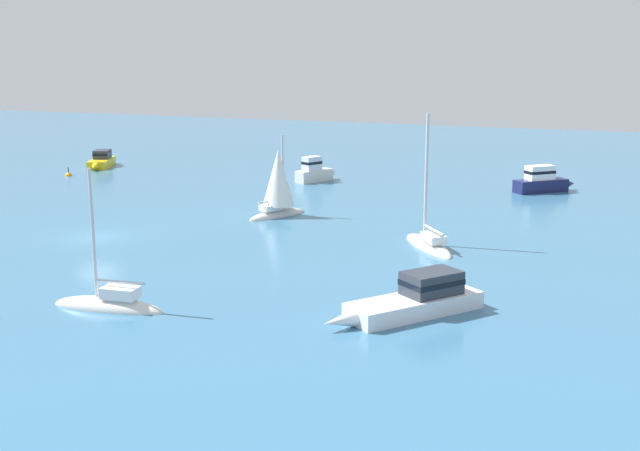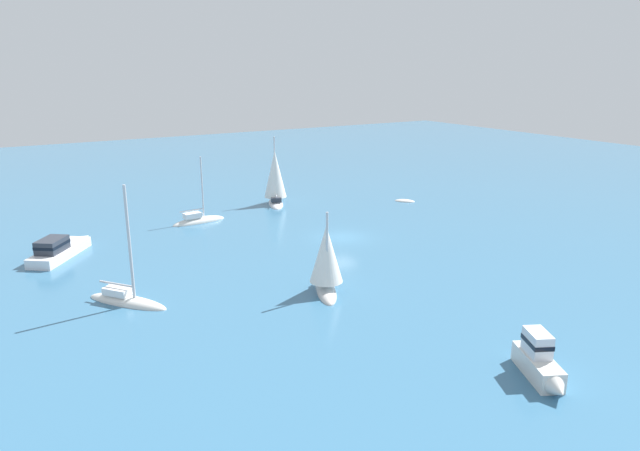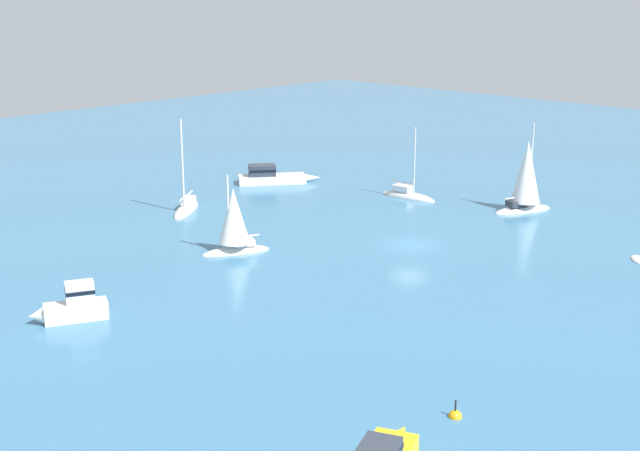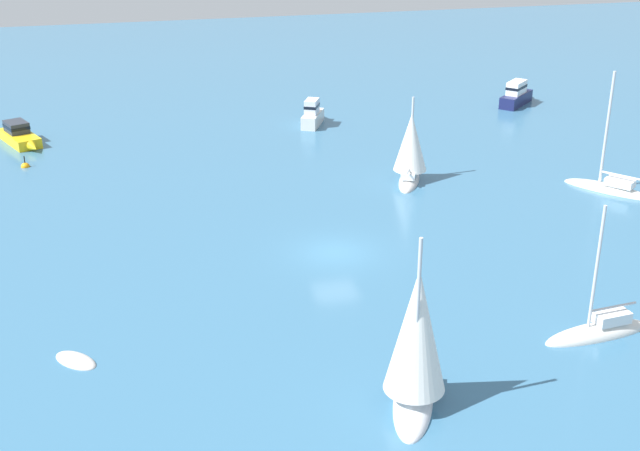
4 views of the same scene
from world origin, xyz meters
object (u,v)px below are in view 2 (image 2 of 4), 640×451
Objects in this scene: sailboat_1 at (127,300)px; launch_1 at (540,362)px; yacht at (275,181)px; sailboat at (326,263)px; cabin_cruiser at (59,249)px; dinghy at (405,201)px; ketch at (198,221)px.

launch_1 is (-15.42, 20.30, 0.68)m from sailboat_1.
sailboat_1 is (21.08, 19.86, -2.46)m from yacht.
sailboat is 0.74× the size of sailboat_1.
cabin_cruiser is 0.86× the size of sailboat_1.
sailboat is 0.86× the size of cabin_cruiser.
sailboat is 0.78× the size of yacht.
yacht reaches higher than launch_1.
dinghy is at bearing 155.10° from sailboat.
ketch is at bearing -151.16° from sailboat.
yacht is 1.10× the size of cabin_cruiser.
dinghy is 0.39× the size of sailboat.
ketch reaches higher than sailboat.
sailboat is 26.53m from yacht.
ketch is 10.93m from yacht.
yacht is 40.60m from launch_1.
yacht is at bearing -161.67° from launch_1.
dinghy is 0.54× the size of launch_1.
dinghy is 36.76m from cabin_cruiser.
yacht reaches higher than dinghy.
sailboat_1 is (-2.44, 12.33, -0.50)m from cabin_cruiser.
launch_1 is (18.89, 33.53, 0.88)m from dinghy.
sailboat is 1.40× the size of launch_1.
yacht is 0.94× the size of sailboat_1.
launch_1 is at bearing -88.80° from ketch.
yacht is (13.23, -6.63, 2.65)m from dinghy.
yacht is at bearing -35.17° from cabin_cruiser.
ketch is 0.88× the size of yacht.
launch_1 is (-4.52, 37.08, 0.75)m from ketch.
sailboat_1 is (10.89, 16.78, 0.06)m from ketch.
ketch reaches higher than launch_1.
yacht is (-8.81, -25.02, 0.58)m from sailboat.
cabin_cruiser is (13.33, 4.44, 0.56)m from ketch.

